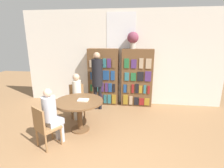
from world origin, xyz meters
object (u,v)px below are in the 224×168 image
librarian_standing (97,75)px  seated_reader_right (52,113)px  bookshelf_right (137,78)px  chair_left_side (77,99)px  chair_near_camera (44,126)px  bookshelf_left (103,77)px  reading_table (79,106)px  seated_reader_left (77,94)px  flower_vase (133,38)px

librarian_standing → seated_reader_right: bearing=-105.4°
bookshelf_right → librarian_standing: 1.29m
chair_left_side → seated_reader_right: seated_reader_right is taller
bookshelf_right → chair_near_camera: (-1.80, -2.57, -0.42)m
bookshelf_left → reading_table: bearing=-97.7°
bookshelf_right → librarian_standing: (-1.18, -0.50, 0.17)m
bookshelf_left → seated_reader_left: bookshelf_left is taller
bookshelf_right → seated_reader_left: size_ratio=1.48×
reading_table → seated_reader_left: size_ratio=0.90×
chair_near_camera → chair_left_side: bearing=117.0°
reading_table → librarian_standing: 1.39m
seated_reader_left → librarian_standing: 0.87m
seated_reader_right → chair_near_camera: bearing=-90.0°
chair_left_side → flower_vase: bearing=-169.2°
bookshelf_right → flower_vase: flower_vase is taller
bookshelf_left → chair_left_side: bearing=-120.8°
librarian_standing → chair_left_side: bearing=-136.0°
flower_vase → reading_table: 2.63m
librarian_standing → bookshelf_left: bearing=79.8°
bookshelf_left → seated_reader_right: 2.50m
bookshelf_left → flower_vase: bearing=0.3°
bookshelf_right → chair_near_camera: size_ratio=2.08×
flower_vase → chair_left_side: size_ratio=0.57×
reading_table → chair_near_camera: (-0.47, -0.76, -0.13)m
chair_left_side → seated_reader_right: bearing=66.2°
chair_left_side → librarian_standing: librarian_standing is taller
bookshelf_left → chair_near_camera: bookshelf_left is taller
flower_vase → chair_near_camera: size_ratio=0.57×
bookshelf_left → seated_reader_left: 1.28m
bookshelf_right → seated_reader_right: 2.96m
bookshelf_left → chair_near_camera: 2.70m
bookshelf_right → chair_left_side: 1.98m
reading_table → chair_near_camera: 0.90m
chair_near_camera → flower_vase: bearing=89.2°
flower_vase → seated_reader_right: 3.21m
reading_table → seated_reader_right: 0.72m
bookshelf_left → seated_reader_left: bearing=-114.1°
bookshelf_right → seated_reader_right: (-1.70, -2.41, -0.22)m
chair_left_side → librarian_standing: bearing=-158.4°
librarian_standing → reading_table: bearing=-96.7°
flower_vase → chair_left_side: (-1.50, -0.98, -1.64)m
chair_near_camera → librarian_standing: size_ratio=0.50×
bookshelf_left → bookshelf_right: size_ratio=1.00×
bookshelf_right → reading_table: (-1.33, -1.80, -0.29)m
seated_reader_left → seated_reader_right: (-0.11, -1.26, -0.00)m
reading_table → librarian_standing: size_ratio=0.64×
seated_reader_right → librarian_standing: bearing=106.2°
seated_reader_left → seated_reader_right: size_ratio=1.02×
seated_reader_left → flower_vase: bearing=-163.5°
bookshelf_right → seated_reader_left: 1.98m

